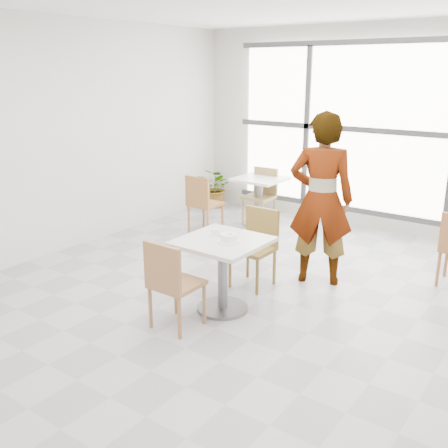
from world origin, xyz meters
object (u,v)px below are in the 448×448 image
Objects in this scene: bg_chair_left_near at (202,201)px; bg_chair_left_far at (262,192)px; chair_near at (171,280)px; main_table at (223,261)px; chair_far at (257,242)px; coffee_cup at (215,232)px; person at (321,200)px; plant_left at (216,188)px; oatmeal_bowl at (229,238)px; bg_table_left at (260,194)px.

bg_chair_left_near is 1.00× the size of bg_chair_left_far.
bg_chair_left_near is at bearing -57.09° from chair_near.
main_table is 0.77m from chair_far.
main_table is at bearing -25.58° from coffee_cup.
bg_chair_left_far is (-1.78, 1.63, -0.47)m from person.
chair_near is at bearing -92.32° from chair_far.
chair_far reaches higher than coffee_cup.
person is at bearing 163.87° from bg_chair_left_near.
plant_left is at bearing -58.31° from chair_near.
oatmeal_bowl reaches higher than plant_left.
plant_left is (-2.35, 3.14, -0.43)m from coffee_cup.
bg_chair_left_far is (-0.04, 0.12, 0.01)m from bg_table_left.
oatmeal_bowl is 1.32m from person.
main_table is 1.14× the size of plant_left.
person is (0.44, 1.24, 0.45)m from main_table.
oatmeal_bowl is (0.18, -0.79, 0.29)m from chair_far.
person reaches higher than chair_near.
oatmeal_bowl reaches higher than coffee_cup.
bg_chair_left_far is at bearing -65.49° from person.
coffee_cup is (-0.15, 0.07, 0.26)m from main_table.
chair_near is 1.00× the size of bg_chair_left_far.
chair_far is at bearing 102.78° from oatmeal_bowl.
chair_near reaches higher than main_table.
main_table is 3.16m from bg_chair_left_far.
person is at bearing 74.43° from oatmeal_bowl.
plant_left is at bearing -56.83° from person.
person is 2.58× the size of bg_table_left.
chair_near is 0.74m from coffee_cup.
oatmeal_bowl is (0.23, 0.59, 0.29)m from chair_near.
chair_far is 0.86m from oatmeal_bowl.
chair_near is (-0.14, -0.61, -0.02)m from main_table.
bg_table_left is (-1.21, 1.98, -0.01)m from chair_far.
bg_chair_left_near is at bearing -39.16° from person.
coffee_cup is 3.94m from plant_left.
bg_chair_left_far is at bearing 116.25° from oatmeal_bowl.
coffee_cup reaches higher than main_table.
bg_chair_left_far reaches higher than oatmeal_bowl.
plant_left is (-2.41, 2.45, -0.15)m from chair_far.
oatmeal_bowl is 0.11× the size of person.
chair_far is 3.44m from plant_left.
bg_table_left is (-1.30, 2.74, -0.04)m from main_table.
main_table is 0.92× the size of chair_far.
oatmeal_bowl is at bearing -63.75° from bg_chair_left_far.
main_table is 0.29m from oatmeal_bowl.
person is 3.60m from plant_left.
bg_chair_left_far is (0.42, 0.99, 0.00)m from bg_chair_left_near.
chair_near reaches higher than oatmeal_bowl.
oatmeal_bowl reaches higher than bg_table_left.
bg_chair_left_far is (-1.19, 3.47, 0.00)m from chair_near.
person reaches higher than bg_chair_left_far.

